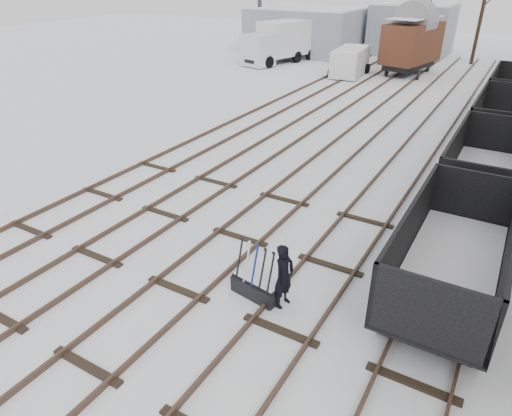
{
  "coord_description": "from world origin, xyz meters",
  "views": [
    {
      "loc": [
        6.54,
        -7.15,
        7.43
      ],
      "look_at": [
        0.58,
        3.01,
        1.2
      ],
      "focal_mm": 32.0,
      "sensor_mm": 36.0,
      "label": 1
    }
  ],
  "objects_px": {
    "worker": "(284,276)",
    "lorry": "(280,42)",
    "ground_frame": "(255,287)",
    "box_van_wagon": "(412,42)",
    "crane": "(261,29)",
    "panel_van": "(350,61)",
    "freight_wagon_a": "(450,268)"
  },
  "relations": [
    {
      "from": "ground_frame",
      "to": "crane",
      "type": "bearing_deg",
      "value": 129.31
    },
    {
      "from": "panel_van",
      "to": "crane",
      "type": "relative_size",
      "value": 0.61
    },
    {
      "from": "freight_wagon_a",
      "to": "panel_van",
      "type": "xyz_separation_m",
      "value": [
        -11.49,
        24.46,
        0.14
      ]
    },
    {
      "from": "freight_wagon_a",
      "to": "box_van_wagon",
      "type": "bearing_deg",
      "value": 105.77
    },
    {
      "from": "lorry",
      "to": "panel_van",
      "type": "bearing_deg",
      "value": -0.85
    },
    {
      "from": "box_van_wagon",
      "to": "lorry",
      "type": "xyz_separation_m",
      "value": [
        -10.93,
        -0.82,
        -0.67
      ]
    },
    {
      "from": "worker",
      "to": "lorry",
      "type": "bearing_deg",
      "value": 37.03
    },
    {
      "from": "ground_frame",
      "to": "freight_wagon_a",
      "type": "bearing_deg",
      "value": 39.39
    },
    {
      "from": "lorry",
      "to": "crane",
      "type": "relative_size",
      "value": 0.99
    },
    {
      "from": "ground_frame",
      "to": "box_van_wagon",
      "type": "height_order",
      "value": "box_van_wagon"
    },
    {
      "from": "panel_van",
      "to": "box_van_wagon",
      "type": "bearing_deg",
      "value": 31.16
    },
    {
      "from": "freight_wagon_a",
      "to": "panel_van",
      "type": "relative_size",
      "value": 1.23
    },
    {
      "from": "freight_wagon_a",
      "to": "crane",
      "type": "height_order",
      "value": "crane"
    },
    {
      "from": "ground_frame",
      "to": "crane",
      "type": "xyz_separation_m",
      "value": [
        -18.85,
        33.06,
        1.8
      ]
    },
    {
      "from": "ground_frame",
      "to": "box_van_wagon",
      "type": "xyz_separation_m",
      "value": [
        -3.57,
        29.7,
        2.13
      ]
    },
    {
      "from": "freight_wagon_a",
      "to": "panel_van",
      "type": "height_order",
      "value": "freight_wagon_a"
    },
    {
      "from": "ground_frame",
      "to": "panel_van",
      "type": "distance_m",
      "value": 27.83
    },
    {
      "from": "worker",
      "to": "freight_wagon_a",
      "type": "height_order",
      "value": "freight_wagon_a"
    },
    {
      "from": "panel_van",
      "to": "crane",
      "type": "bearing_deg",
      "value": 145.59
    },
    {
      "from": "box_van_wagon",
      "to": "panel_van",
      "type": "height_order",
      "value": "box_van_wagon"
    },
    {
      "from": "worker",
      "to": "panel_van",
      "type": "bearing_deg",
      "value": 25.95
    },
    {
      "from": "panel_van",
      "to": "freight_wagon_a",
      "type": "bearing_deg",
      "value": -70.84
    },
    {
      "from": "worker",
      "to": "lorry",
      "type": "height_order",
      "value": "lorry"
    },
    {
      "from": "lorry",
      "to": "crane",
      "type": "bearing_deg",
      "value": 151.14
    },
    {
      "from": "box_van_wagon",
      "to": "worker",
      "type": "bearing_deg",
      "value": -69.69
    },
    {
      "from": "freight_wagon_a",
      "to": "crane",
      "type": "relative_size",
      "value": 0.74
    },
    {
      "from": "worker",
      "to": "ground_frame",
      "type": "bearing_deg",
      "value": 106.7
    },
    {
      "from": "box_van_wagon",
      "to": "lorry",
      "type": "height_order",
      "value": "box_van_wagon"
    },
    {
      "from": "worker",
      "to": "freight_wagon_a",
      "type": "distance_m",
      "value": 4.09
    },
    {
      "from": "box_van_wagon",
      "to": "lorry",
      "type": "bearing_deg",
      "value": -163.67
    },
    {
      "from": "ground_frame",
      "to": "box_van_wagon",
      "type": "distance_m",
      "value": 29.99
    },
    {
      "from": "lorry",
      "to": "panel_van",
      "type": "relative_size",
      "value": 1.63
    }
  ]
}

